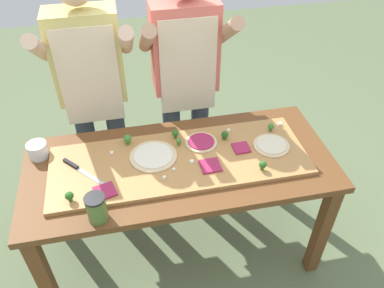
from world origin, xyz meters
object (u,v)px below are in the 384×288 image
(cheese_crumble_f, at_px, (174,170))
(sauce_jar, at_px, (97,208))
(chefs_knife, at_px, (78,168))
(cheese_crumble_c, at_px, (280,124))
(pizza_slice_near_left, at_px, (105,191))
(pizza_slice_center, at_px, (241,148))
(broccoli_floret_center_right, at_px, (225,135))
(cook_right, at_px, (185,74))
(cheese_crumble_a, at_px, (229,131))
(broccoli_floret_front_mid, at_px, (263,165))
(cheese_crumble_d, at_px, (112,153))
(flour_cup, at_px, (38,151))
(prep_table, at_px, (180,176))
(broccoli_floret_back_mid, at_px, (175,133))
(broccoli_floret_back_left, at_px, (69,196))
(cheese_crumble_e, at_px, (164,178))
(pizza_slice_near_right, at_px, (210,166))
(cook_left, at_px, (92,84))
(pizza_whole_white_garlic, at_px, (153,156))
(broccoli_floret_back_right, at_px, (127,139))
(pizza_whole_cheese_artichoke, at_px, (271,145))
(pizza_whole_beet_magenta, at_px, (201,142))
(cheese_crumble_b, at_px, (192,162))
(broccoli_floret_center_left, at_px, (179,141))

(cheese_crumble_f, xyz_separation_m, sauce_jar, (-0.40, -0.22, 0.04))
(chefs_knife, height_order, cheese_crumble_c, cheese_crumble_c)
(pizza_slice_near_left, relative_size, pizza_slice_center, 1.12)
(broccoli_floret_center_right, relative_size, cook_right, 0.03)
(cheese_crumble_a, distance_m, cook_right, 0.47)
(pizza_slice_center, height_order, broccoli_floret_front_mid, broccoli_floret_front_mid)
(cheese_crumble_d, relative_size, flour_cup, 0.15)
(prep_table, distance_m, broccoli_floret_back_mid, 0.25)
(broccoli_floret_back_left, bearing_deg, cheese_crumble_e, 6.54)
(broccoli_floret_back_left, distance_m, sauce_jar, 0.17)
(pizza_slice_near_right, xyz_separation_m, cook_right, (-0.00, 0.67, 0.18))
(cook_left, bearing_deg, broccoli_floret_back_mid, -42.03)
(pizza_whole_white_garlic, height_order, cheese_crumble_e, same)
(chefs_knife, bearing_deg, cook_left, 78.78)
(broccoli_floret_back_right, relative_size, cheese_crumble_f, 4.34)
(pizza_slice_near_left, bearing_deg, pizza_slice_near_right, 7.40)
(pizza_slice_center, height_order, cheese_crumble_a, cheese_crumble_a)
(pizza_slice_center, bearing_deg, pizza_whole_cheese_artichoke, -3.87)
(pizza_whole_beet_magenta, xyz_separation_m, sauce_jar, (-0.59, -0.41, 0.04))
(cheese_crumble_f, bearing_deg, sauce_jar, -150.83)
(pizza_whole_cheese_artichoke, height_order, cheese_crumble_f, pizza_whole_cheese_artichoke)
(pizza_slice_center, height_order, broccoli_floret_back_mid, broccoli_floret_back_mid)
(broccoli_floret_back_left, bearing_deg, pizza_whole_white_garlic, 28.08)
(prep_table, height_order, pizza_slice_near_right, pizza_slice_near_right)
(broccoli_floret_back_left, distance_m, cheese_crumble_d, 0.37)
(broccoli_floret_back_left, xyz_separation_m, cheese_crumble_c, (1.21, 0.36, -0.02))
(broccoli_floret_back_left, distance_m, cheese_crumble_f, 0.53)
(chefs_knife, relative_size, broccoli_floret_center_right, 4.64)
(broccoli_floret_center_right, distance_m, cheese_crumble_a, 0.07)
(pizza_slice_center, relative_size, cook_right, 0.05)
(pizza_whole_beet_magenta, xyz_separation_m, cheese_crumble_e, (-0.25, -0.24, 0.00))
(broccoli_floret_center_right, distance_m, cheese_crumble_e, 0.46)
(pizza_slice_near_left, bearing_deg, flour_cup, 133.23)
(broccoli_floret_center_right, distance_m, cheese_crumble_d, 0.64)
(cook_left, bearing_deg, cheese_crumble_b, -51.90)
(cook_right, bearing_deg, pizza_slice_near_right, -89.77)
(pizza_slice_center, distance_m, broccoli_floret_back_right, 0.64)
(cheese_crumble_b, xyz_separation_m, cook_right, (0.09, 0.62, 0.17))
(cheese_crumble_f, height_order, flour_cup, flour_cup)
(broccoli_floret_back_right, height_order, sauce_jar, sauce_jar)
(broccoli_floret_front_mid, distance_m, cheese_crumble_d, 0.82)
(cheese_crumble_a, distance_m, cheese_crumble_c, 0.32)
(broccoli_floret_back_right, height_order, broccoli_floret_back_mid, broccoli_floret_back_right)
(flour_cup, bearing_deg, chefs_knife, -39.25)
(pizza_whole_beet_magenta, height_order, broccoli_floret_center_left, broccoli_floret_center_left)
(cheese_crumble_d, height_order, cook_left, cook_left)
(pizza_whole_white_garlic, bearing_deg, pizza_slice_near_right, -25.54)
(cheese_crumble_a, bearing_deg, pizza_slice_near_left, -155.26)
(pizza_whole_beet_magenta, bearing_deg, broccoli_floret_center_left, 175.00)
(cheese_crumble_d, bearing_deg, broccoli_floret_center_right, -0.03)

